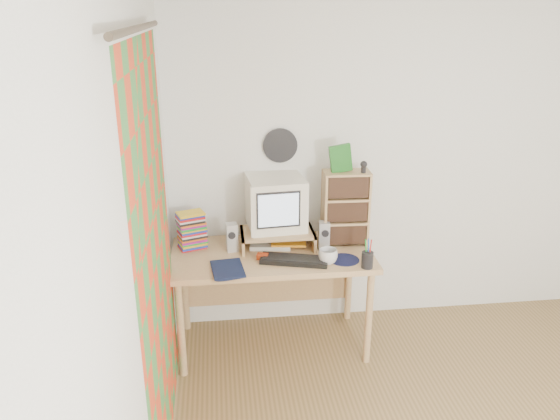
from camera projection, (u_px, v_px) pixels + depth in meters
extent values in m
plane|color=white|center=(402.00, 165.00, 4.10)|extent=(3.50, 0.00, 3.50)
plane|color=white|center=(134.00, 291.00, 2.28)|extent=(0.00, 3.50, 3.50)
plane|color=red|center=(157.00, 262.00, 2.77)|extent=(0.00, 2.20, 2.20)
cylinder|color=black|center=(280.00, 146.00, 3.92)|extent=(0.25, 0.02, 0.25)
cube|color=tan|center=(272.00, 255.00, 3.83)|extent=(1.40, 0.70, 0.04)
cube|color=tan|center=(268.00, 278.00, 4.26)|extent=(1.33, 0.02, 0.41)
cylinder|color=tan|center=(181.00, 330.00, 3.62)|extent=(0.05, 0.05, 0.71)
cylinder|color=tan|center=(369.00, 318.00, 3.76)|extent=(0.05, 0.05, 0.71)
cylinder|color=tan|center=(185.00, 288.00, 4.16)|extent=(0.05, 0.05, 0.71)
cylinder|color=tan|center=(349.00, 279.00, 4.30)|extent=(0.05, 0.05, 0.71)
cube|color=tan|center=(242.00, 240.00, 3.87)|extent=(0.02, 0.30, 0.12)
cube|color=tan|center=(312.00, 237.00, 3.93)|extent=(0.02, 0.30, 0.12)
cube|color=tan|center=(277.00, 232.00, 3.88)|extent=(0.52, 0.30, 0.02)
cube|color=silver|center=(276.00, 204.00, 3.86)|extent=(0.42, 0.42, 0.37)
cube|color=silver|center=(232.00, 237.00, 3.82)|extent=(0.09, 0.09, 0.20)
cube|color=silver|center=(324.00, 235.00, 3.86)|extent=(0.08, 0.08, 0.20)
cube|color=black|center=(294.00, 260.00, 3.67)|extent=(0.48, 0.27, 0.03)
cube|color=tan|center=(345.00, 208.00, 3.88)|extent=(0.33, 0.19, 0.54)
imported|color=silver|center=(328.00, 256.00, 3.65)|extent=(0.16, 0.16, 0.10)
imported|color=#0E1635|center=(212.00, 269.00, 3.53)|extent=(0.27, 0.21, 0.05)
cylinder|color=black|center=(344.00, 260.00, 3.71)|extent=(0.25, 0.25, 0.00)
cube|color=#AA3112|center=(263.00, 257.00, 3.72)|extent=(0.09, 0.07, 0.04)
cube|color=#1C621C|center=(341.00, 159.00, 3.75)|extent=(0.15, 0.05, 0.19)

